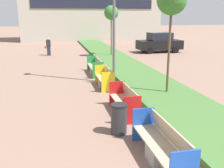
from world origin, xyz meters
TOP-DOWN VIEW (x-y plane):
  - planter_grass_strip at (3.20, 12.00)m, footprint 2.80×120.00m
  - building_backdrop at (4.00, 37.51)m, footprint 19.16×6.56m
  - bench_blue_frame at (0.94, 3.80)m, footprint 0.65×2.43m
  - bench_red_frame at (0.94, 7.10)m, footprint 0.65×2.03m
  - bench_yellow_frame at (0.94, 10.77)m, footprint 0.65×1.90m
  - bench_green_frame at (0.94, 13.78)m, footprint 0.65×2.41m
  - litter_bin at (0.34, 5.55)m, footprint 0.49×0.49m
  - sapling_tree_near at (3.31, 8.81)m, footprint 1.22×1.22m
  - sapling_tree_far at (3.31, 20.20)m, footprint 1.17×1.17m
  - pedestrian_walking at (-1.88, 22.22)m, footprint 0.53×0.24m
  - parked_car_distant at (8.42, 22.08)m, footprint 4.26×2.00m

SIDE VIEW (x-z plane):
  - planter_grass_strip at x=3.20m, z-range 0.00..0.18m
  - bench_yellow_frame at x=0.94m, z-range -0.11..0.83m
  - bench_red_frame at x=0.94m, z-range -0.10..0.84m
  - bench_green_frame at x=0.94m, z-range -0.09..0.85m
  - bench_blue_frame at x=0.94m, z-range -0.09..0.85m
  - litter_bin at x=0.34m, z-range 0.00..0.91m
  - pedestrian_walking at x=-1.88m, z-range 0.00..1.56m
  - parked_car_distant at x=8.42m, z-range -0.02..1.84m
  - sapling_tree_far at x=3.31m, z-range 1.49..5.71m
  - sapling_tree_near at x=3.31m, z-range 1.66..6.29m
  - building_backdrop at x=4.00m, z-range 0.00..8.92m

